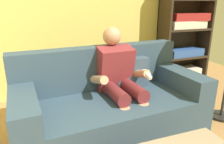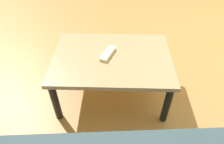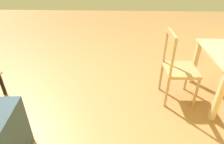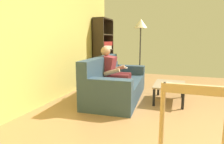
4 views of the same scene
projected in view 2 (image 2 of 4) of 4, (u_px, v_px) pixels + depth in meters
name	position (u px, v px, depth m)	size (l,w,h in m)	color
coffee_table	(112.00, 62.00, 1.48)	(0.84, 0.60, 0.37)	gray
tv_remote	(108.00, 54.00, 1.45)	(0.05, 0.17, 0.02)	white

